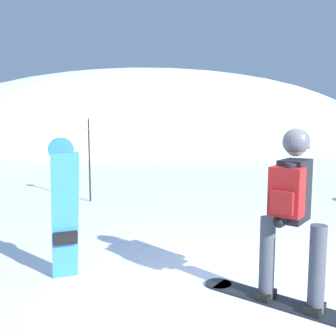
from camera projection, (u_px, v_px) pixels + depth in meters
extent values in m
plane|color=white|center=(267.00, 305.00, 3.70)|extent=(300.00, 300.00, 0.00)
ellipsoid|color=white|center=(154.00, 139.00, 35.65)|extent=(38.84, 34.95, 12.26)
cube|color=black|center=(289.00, 305.00, 3.69)|extent=(1.07, 1.47, 0.02)
cylinder|color=black|center=(218.00, 284.00, 4.15)|extent=(0.28, 0.28, 0.02)
cube|color=black|center=(266.00, 294.00, 3.82)|extent=(0.29, 0.25, 0.06)
cube|color=black|center=(315.00, 308.00, 3.54)|extent=(0.29, 0.25, 0.06)
cylinder|color=#3D424C|center=(267.00, 258.00, 3.78)|extent=(0.15, 0.15, 0.82)
cylinder|color=#3D424C|center=(317.00, 269.00, 3.49)|extent=(0.15, 0.15, 0.82)
cube|color=black|center=(294.00, 191.00, 3.55)|extent=(0.42, 0.38, 0.58)
cylinder|color=black|center=(285.00, 194.00, 3.36)|extent=(0.18, 0.20, 0.57)
cylinder|color=black|center=(302.00, 187.00, 3.73)|extent=(0.18, 0.20, 0.57)
sphere|color=black|center=(279.00, 222.00, 3.40)|extent=(0.11, 0.11, 0.11)
sphere|color=black|center=(298.00, 211.00, 3.80)|extent=(0.11, 0.11, 0.11)
cube|color=maroon|center=(286.00, 192.00, 3.38)|extent=(0.30, 0.33, 0.44)
cube|color=maroon|center=(282.00, 202.00, 3.32)|extent=(0.16, 0.20, 0.20)
sphere|color=tan|center=(296.00, 145.00, 3.49)|extent=(0.21, 0.21, 0.21)
sphere|color=#4C4C56|center=(296.00, 142.00, 3.49)|extent=(0.25, 0.25, 0.25)
cube|color=navy|center=(301.00, 144.00, 3.60)|extent=(0.12, 0.16, 0.08)
cube|color=blue|center=(65.00, 219.00, 4.10)|extent=(0.28, 0.44, 1.47)
cylinder|color=blue|center=(61.00, 150.00, 4.21)|extent=(0.28, 0.10, 0.28)
cube|color=black|center=(64.00, 198.00, 4.10)|extent=(0.25, 0.11, 0.15)
cube|color=black|center=(66.00, 238.00, 4.16)|extent=(0.25, 0.11, 0.15)
cylinder|color=black|center=(89.00, 161.00, 8.35)|extent=(0.04, 0.04, 1.78)
cylinder|color=orange|center=(89.00, 129.00, 8.26)|extent=(0.20, 0.20, 0.02)
cone|color=black|center=(88.00, 118.00, 8.23)|extent=(0.04, 0.04, 0.08)
ellipsoid|color=#4C4742|center=(284.00, 192.00, 9.57)|extent=(0.40, 0.34, 0.28)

